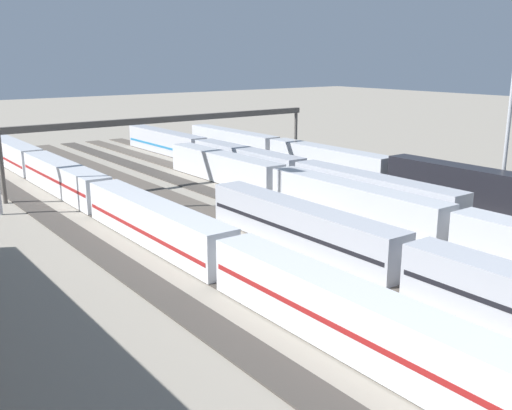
# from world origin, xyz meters

# --- Properties ---
(ground_plane) EXTENTS (400.00, 400.00, 0.00)m
(ground_plane) POSITION_xyz_m (0.00, 0.00, 0.00)
(ground_plane) COLOR gray
(track_bed_0) EXTENTS (140.00, 2.80, 0.12)m
(track_bed_0) POSITION_xyz_m (0.00, -20.00, 0.06)
(track_bed_0) COLOR #4C443D
(track_bed_0) RESTS_ON ground_plane
(track_bed_1) EXTENTS (140.00, 2.80, 0.12)m
(track_bed_1) POSITION_xyz_m (0.00, -15.00, 0.06)
(track_bed_1) COLOR #3D3833
(track_bed_1) RESTS_ON ground_plane
(track_bed_2) EXTENTS (140.00, 2.80, 0.12)m
(track_bed_2) POSITION_xyz_m (0.00, -10.00, 0.06)
(track_bed_2) COLOR #4C443D
(track_bed_2) RESTS_ON ground_plane
(track_bed_3) EXTENTS (140.00, 2.80, 0.12)m
(track_bed_3) POSITION_xyz_m (0.00, -5.00, 0.06)
(track_bed_3) COLOR #4C443D
(track_bed_3) RESTS_ON ground_plane
(track_bed_4) EXTENTS (140.00, 2.80, 0.12)m
(track_bed_4) POSITION_xyz_m (0.00, 0.00, 0.06)
(track_bed_4) COLOR #3D3833
(track_bed_4) RESTS_ON ground_plane
(track_bed_5) EXTENTS (140.00, 2.80, 0.12)m
(track_bed_5) POSITION_xyz_m (0.00, 5.00, 0.06)
(track_bed_5) COLOR #4C443D
(track_bed_5) RESTS_ON ground_plane
(track_bed_6) EXTENTS (140.00, 2.80, 0.12)m
(track_bed_6) POSITION_xyz_m (0.00, 10.00, 0.06)
(track_bed_6) COLOR #3D3833
(track_bed_6) RESTS_ON ground_plane
(track_bed_7) EXTENTS (140.00, 2.80, 0.12)m
(track_bed_7) POSITION_xyz_m (0.00, 15.00, 0.06)
(track_bed_7) COLOR #3D3833
(track_bed_7) RESTS_ON ground_plane
(track_bed_8) EXTENTS (140.00, 2.80, 0.12)m
(track_bed_8) POSITION_xyz_m (0.00, 20.00, 0.06)
(track_bed_8) COLOR #3D3833
(track_bed_8) RESTS_ON ground_plane
(train_on_track_0) EXTENTS (66.40, 3.00, 4.40)m
(train_on_track_0) POSITION_xyz_m (19.24, -20.00, 2.11)
(train_on_track_0) COLOR black
(train_on_track_0) RESTS_ON ground_plane
(train_on_track_3) EXTENTS (71.40, 3.00, 3.80)m
(train_on_track_3) POSITION_xyz_m (-2.11, -5.00, 2.02)
(train_on_track_3) COLOR #B7BABF
(train_on_track_3) RESTS_ON ground_plane
(train_on_track_7) EXTENTS (114.80, 3.06, 4.40)m
(train_on_track_7) POSITION_xyz_m (5.35, 15.00, 2.06)
(train_on_track_7) COLOR black
(train_on_track_7) RESTS_ON ground_plane
(train_on_track_2) EXTENTS (71.40, 3.06, 3.80)m
(train_on_track_2) POSITION_xyz_m (23.93, -10.00, 1.99)
(train_on_track_2) COLOR #A8AAB2
(train_on_track_2) RESTS_ON ground_plane
(signal_gantry) EXTENTS (0.70, 45.00, 8.80)m
(signal_gantry) POSITION_xyz_m (27.18, 0.00, 7.80)
(signal_gantry) COLOR #4C4742
(signal_gantry) RESTS_ON ground_plane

